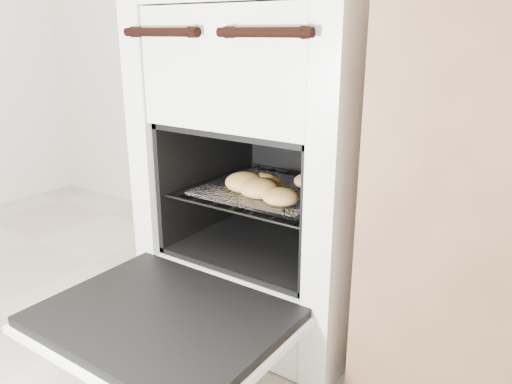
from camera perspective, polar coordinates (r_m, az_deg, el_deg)
stove at (r=1.31m, az=3.38°, el=3.43°), size 0.56×0.62×0.86m
oven_door at (r=1.06m, az=-10.67°, el=-14.25°), size 0.50×0.39×0.04m
oven_rack at (r=1.28m, az=1.90°, el=0.18°), size 0.41×0.39×0.01m
foil_sheet at (r=1.26m, az=1.44°, el=0.21°), size 0.32×0.28×0.01m
baked_rolls at (r=1.22m, az=1.15°, el=0.85°), size 0.26×0.25×0.05m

